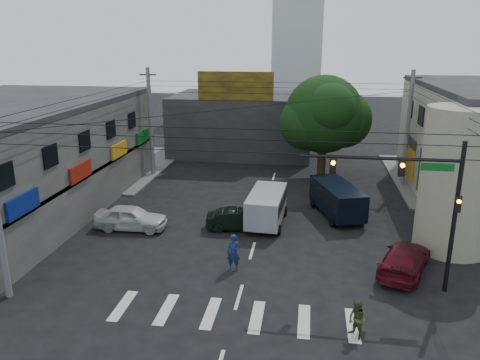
% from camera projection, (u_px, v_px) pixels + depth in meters
% --- Properties ---
extents(ground, '(160.00, 160.00, 0.00)m').
position_uv_depth(ground, '(248.00, 267.00, 24.33)').
color(ground, black).
rests_on(ground, ground).
extents(sidewalk_far_left, '(16.00, 16.00, 0.15)m').
position_uv_depth(sidewalk_far_left, '(84.00, 165.00, 43.93)').
color(sidewalk_far_left, '#514F4C').
rests_on(sidewalk_far_left, ground).
extents(corner_column, '(4.00, 4.00, 8.00)m').
position_uv_depth(corner_column, '(458.00, 181.00, 25.40)').
color(corner_column, gray).
rests_on(corner_column, ground).
extents(building_far, '(14.00, 10.00, 6.00)m').
position_uv_depth(building_far, '(243.00, 124.00, 48.67)').
color(building_far, '#232326').
rests_on(building_far, ground).
extents(billboard, '(7.00, 0.30, 2.60)m').
position_uv_depth(billboard, '(235.00, 86.00, 42.79)').
color(billboard, olive).
rests_on(billboard, building_far).
extents(street_tree, '(6.40, 6.40, 8.70)m').
position_uv_depth(street_tree, '(324.00, 115.00, 38.29)').
color(street_tree, black).
rests_on(street_tree, ground).
extents(traffic_gantry, '(7.10, 0.35, 7.20)m').
position_uv_depth(traffic_gantry, '(418.00, 192.00, 20.88)').
color(traffic_gantry, black).
rests_on(traffic_gantry, ground).
extents(utility_pole_far_left, '(0.32, 0.32, 9.20)m').
position_uv_depth(utility_pole_far_left, '(151.00, 123.00, 39.66)').
color(utility_pole_far_left, '#59595B').
rests_on(utility_pole_far_left, ground).
extents(utility_pole_far_right, '(0.32, 0.32, 9.20)m').
position_uv_depth(utility_pole_far_right, '(408.00, 130.00, 36.67)').
color(utility_pole_far_right, '#59595B').
rests_on(utility_pole_far_right, ground).
extents(dark_sedan, '(2.39, 4.27, 1.29)m').
position_uv_depth(dark_sedan, '(238.00, 220.00, 29.01)').
color(dark_sedan, black).
rests_on(dark_sedan, ground).
extents(white_compact, '(1.99, 4.53, 1.52)m').
position_uv_depth(white_compact, '(131.00, 218.00, 29.02)').
color(white_compact, silver).
rests_on(white_compact, ground).
extents(maroon_sedan, '(5.28, 6.22, 1.42)m').
position_uv_depth(maroon_sedan, '(405.00, 259.00, 23.63)').
color(maroon_sedan, '#500B17').
rests_on(maroon_sedan, ground).
extents(silver_minivan, '(5.12, 2.59, 2.10)m').
position_uv_depth(silver_minivan, '(266.00, 208.00, 29.82)').
color(silver_minivan, '#AAACB2').
rests_on(silver_minivan, ground).
extents(navy_van, '(6.59, 5.34, 2.13)m').
position_uv_depth(navy_van, '(337.00, 200.00, 31.20)').
color(navy_van, black).
rests_on(navy_van, ground).
extents(traffic_officer, '(0.71, 0.47, 1.93)m').
position_uv_depth(traffic_officer, '(234.00, 253.00, 23.75)').
color(traffic_officer, '#15204A').
rests_on(traffic_officer, ground).
extents(pedestrian_olive, '(1.37, 1.37, 1.59)m').
position_uv_depth(pedestrian_olive, '(357.00, 320.00, 18.35)').
color(pedestrian_olive, '#384520').
rests_on(pedestrian_olive, ground).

